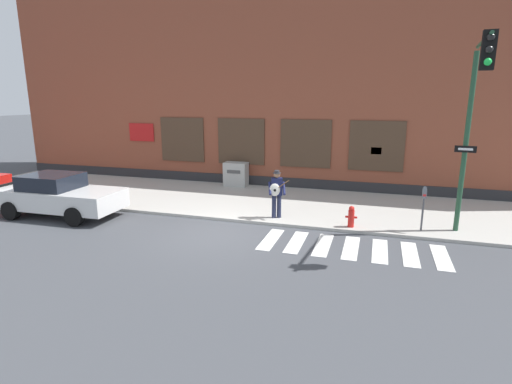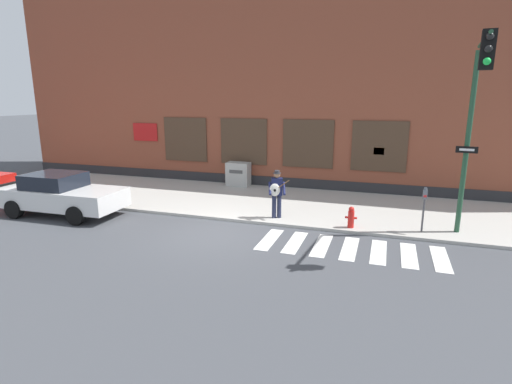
% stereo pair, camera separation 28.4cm
% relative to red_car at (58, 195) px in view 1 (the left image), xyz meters
% --- Properties ---
extents(ground_plane, '(160.00, 160.00, 0.00)m').
position_rel_red_car_xyz_m(ground_plane, '(6.26, -0.14, -0.77)').
color(ground_plane, '#424449').
extents(sidewalk, '(28.00, 5.57, 0.10)m').
position_rel_red_car_xyz_m(sidewalk, '(6.26, 3.91, -0.72)').
color(sidewalk, '#ADAAA3').
rests_on(sidewalk, ground).
extents(building_backdrop, '(28.00, 4.06, 9.47)m').
position_rel_red_car_xyz_m(building_backdrop, '(6.26, 8.69, 3.96)').
color(building_backdrop, brown).
rests_on(building_backdrop, ground).
extents(crosswalk, '(5.20, 1.90, 0.01)m').
position_rel_red_car_xyz_m(crosswalk, '(10.42, -0.18, -0.76)').
color(crosswalk, silver).
rests_on(crosswalk, ground).
extents(red_car, '(4.64, 2.06, 1.53)m').
position_rel_red_car_xyz_m(red_car, '(0.00, 0.00, 0.00)').
color(red_car, silver).
rests_on(red_car, ground).
extents(busker, '(0.78, 0.66, 1.68)m').
position_rel_red_car_xyz_m(busker, '(7.72, 1.74, 0.29)').
color(busker, '#1E233D').
rests_on(busker, sidewalk).
extents(traffic_light, '(0.71, 2.97, 5.60)m').
position_rel_red_car_xyz_m(traffic_light, '(13.39, 1.03, 3.17)').
color(traffic_light, '#234C33').
rests_on(traffic_light, sidewalk).
extents(parking_meter, '(0.13, 0.11, 1.44)m').
position_rel_red_car_xyz_m(parking_meter, '(12.45, 1.77, 0.28)').
color(parking_meter, '#47474C').
rests_on(parking_meter, sidewalk).
extents(utility_box, '(1.09, 0.65, 1.12)m').
position_rel_red_car_xyz_m(utility_box, '(4.59, 6.24, -0.11)').
color(utility_box, '#ADADA8').
rests_on(utility_box, sidewalk).
extents(fire_hydrant, '(0.38, 0.20, 0.70)m').
position_rel_red_car_xyz_m(fire_hydrant, '(10.29, 1.47, -0.32)').
color(fire_hydrant, red).
rests_on(fire_hydrant, sidewalk).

